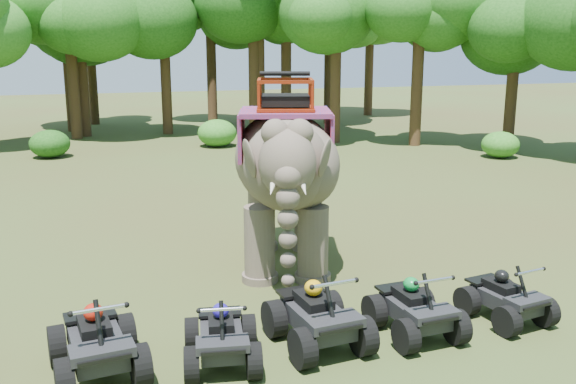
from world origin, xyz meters
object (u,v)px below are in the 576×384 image
(atv_1, at_px, (221,329))
(atv_3, at_px, (415,301))
(elephant, at_px, (285,172))
(atv_0, at_px, (96,334))
(atv_4, at_px, (506,291))
(atv_2, at_px, (317,307))

(atv_1, height_order, atv_3, atv_3)
(elephant, relative_size, atv_3, 3.07)
(atv_0, distance_m, atv_3, 5.33)
(atv_3, bearing_deg, elephant, 100.67)
(elephant, height_order, atv_4, elephant)
(elephant, distance_m, atv_1, 5.08)
(elephant, height_order, atv_3, elephant)
(elephant, relative_size, atv_2, 2.80)
(elephant, xyz_separation_m, atv_4, (3.00, -4.13, -1.59))
(elephant, bearing_deg, atv_1, -103.13)
(atv_3, xyz_separation_m, atv_4, (1.89, 0.05, -0.05))
(atv_1, bearing_deg, atv_3, 9.51)
(elephant, distance_m, atv_0, 6.01)
(atv_2, relative_size, atv_3, 1.10)
(atv_1, distance_m, atv_4, 5.32)
(atv_0, height_order, atv_3, atv_0)
(atv_3, relative_size, atv_4, 1.08)
(atv_0, distance_m, atv_1, 1.91)
(atv_1, bearing_deg, atv_4, 9.80)
(atv_0, relative_size, atv_4, 1.18)
(atv_0, xyz_separation_m, atv_1, (1.90, -0.22, -0.08))
(elephant, relative_size, atv_1, 3.22)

